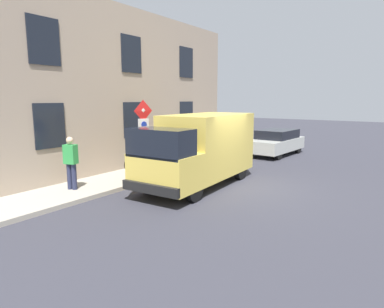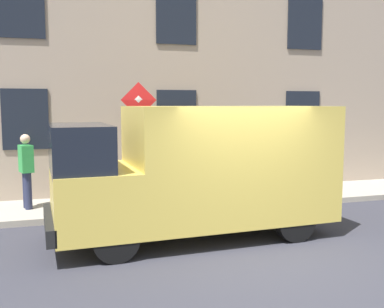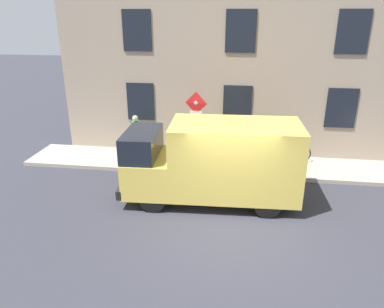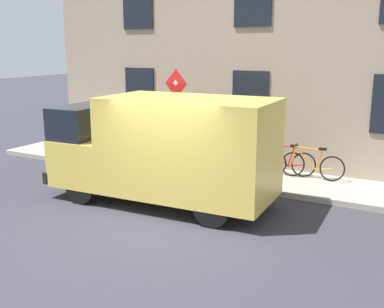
{
  "view_description": "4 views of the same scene",
  "coord_description": "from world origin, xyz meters",
  "px_view_note": "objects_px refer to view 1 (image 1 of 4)",
  "views": [
    {
      "loc": [
        -5.12,
        10.11,
        3.05
      ],
      "look_at": [
        2.16,
        -0.28,
        0.92
      ],
      "focal_mm": 30.8,
      "sensor_mm": 36.0,
      "label": 1
    },
    {
      "loc": [
        -6.71,
        3.12,
        2.54
      ],
      "look_at": [
        2.36,
        0.37,
        1.48
      ],
      "focal_mm": 41.68,
      "sensor_mm": 36.0,
      "label": 2
    },
    {
      "loc": [
        -8.83,
        -0.18,
        5.48
      ],
      "look_at": [
        2.07,
        1.36,
        1.19
      ],
      "focal_mm": 33.84,
      "sensor_mm": 36.0,
      "label": 3
    },
    {
      "loc": [
        -7.58,
        -4.97,
        3.6
      ],
      "look_at": [
        1.99,
        0.25,
        1.07
      ],
      "focal_mm": 43.53,
      "sensor_mm": 36.0,
      "label": 4
    }
  ],
  "objects_px": {
    "sign_post_stacked": "(144,132)",
    "bicycle_orange": "(173,153)",
    "parked_hatchback": "(276,142)",
    "bicycle_red": "(162,155)",
    "bicycle_blue": "(139,160)",
    "litter_bin": "(177,158)",
    "delivery_van": "(199,148)",
    "pedestrian": "(71,161)",
    "bicycle_green": "(151,158)"
  },
  "relations": [
    {
      "from": "delivery_van",
      "to": "bicycle_red",
      "type": "bearing_deg",
      "value": -121.68
    },
    {
      "from": "parked_hatchback",
      "to": "bicycle_green",
      "type": "distance_m",
      "value": 7.45
    },
    {
      "from": "bicycle_blue",
      "to": "litter_bin",
      "type": "xyz_separation_m",
      "value": [
        -1.2,
        -1.05,
        0.08
      ]
    },
    {
      "from": "sign_post_stacked",
      "to": "bicycle_blue",
      "type": "bearing_deg",
      "value": -38.87
    },
    {
      "from": "bicycle_green",
      "to": "delivery_van",
      "type": "bearing_deg",
      "value": 75.67
    },
    {
      "from": "sign_post_stacked",
      "to": "bicycle_green",
      "type": "bearing_deg",
      "value": -53.98
    },
    {
      "from": "bicycle_green",
      "to": "bicycle_blue",
      "type": "xyz_separation_m",
      "value": [
        -0.0,
        0.77,
        0.0
      ]
    },
    {
      "from": "bicycle_red",
      "to": "litter_bin",
      "type": "distance_m",
      "value": 1.3
    },
    {
      "from": "bicycle_orange",
      "to": "pedestrian",
      "type": "xyz_separation_m",
      "value": [
        -0.45,
        5.85,
        0.56
      ]
    },
    {
      "from": "delivery_van",
      "to": "pedestrian",
      "type": "bearing_deg",
      "value": -43.07
    },
    {
      "from": "delivery_van",
      "to": "litter_bin",
      "type": "xyz_separation_m",
      "value": [
        2.05,
        -1.32,
        -0.74
      ]
    },
    {
      "from": "parked_hatchback",
      "to": "bicycle_blue",
      "type": "relative_size",
      "value": 2.4
    },
    {
      "from": "parked_hatchback",
      "to": "litter_bin",
      "type": "distance_m",
      "value": 6.76
    },
    {
      "from": "bicycle_orange",
      "to": "bicycle_green",
      "type": "height_order",
      "value": "same"
    },
    {
      "from": "bicycle_green",
      "to": "pedestrian",
      "type": "relative_size",
      "value": 1.0
    },
    {
      "from": "bicycle_orange",
      "to": "delivery_van",
      "type": "bearing_deg",
      "value": 49.98
    },
    {
      "from": "delivery_van",
      "to": "parked_hatchback",
      "type": "relative_size",
      "value": 1.32
    },
    {
      "from": "delivery_van",
      "to": "bicycle_blue",
      "type": "xyz_separation_m",
      "value": [
        3.25,
        -0.27,
        -0.82
      ]
    },
    {
      "from": "bicycle_blue",
      "to": "delivery_van",
      "type": "bearing_deg",
      "value": 83.54
    },
    {
      "from": "bicycle_orange",
      "to": "bicycle_red",
      "type": "distance_m",
      "value": 0.77
    },
    {
      "from": "delivery_van",
      "to": "bicycle_green",
      "type": "bearing_deg",
      "value": -110.31
    },
    {
      "from": "sign_post_stacked",
      "to": "bicycle_red",
      "type": "height_order",
      "value": "sign_post_stacked"
    },
    {
      "from": "bicycle_blue",
      "to": "bicycle_green",
      "type": "bearing_deg",
      "value": 178.35
    },
    {
      "from": "delivery_van",
      "to": "litter_bin",
      "type": "bearing_deg",
      "value": -125.47
    },
    {
      "from": "bicycle_blue",
      "to": "pedestrian",
      "type": "xyz_separation_m",
      "value": [
        -0.45,
        3.54,
        0.56
      ]
    },
    {
      "from": "parked_hatchback",
      "to": "bicycle_red",
      "type": "height_order",
      "value": "parked_hatchback"
    },
    {
      "from": "delivery_van",
      "to": "pedestrian",
      "type": "distance_m",
      "value": 4.31
    },
    {
      "from": "bicycle_orange",
      "to": "bicycle_blue",
      "type": "height_order",
      "value": "same"
    },
    {
      "from": "parked_hatchback",
      "to": "bicycle_blue",
      "type": "bearing_deg",
      "value": -18.66
    },
    {
      "from": "bicycle_green",
      "to": "litter_bin",
      "type": "relative_size",
      "value": 1.91
    },
    {
      "from": "bicycle_blue",
      "to": "bicycle_orange",
      "type": "bearing_deg",
      "value": 178.3
    },
    {
      "from": "bicycle_green",
      "to": "litter_bin",
      "type": "xyz_separation_m",
      "value": [
        -1.2,
        -0.28,
        0.08
      ]
    },
    {
      "from": "delivery_van",
      "to": "sign_post_stacked",
      "type": "bearing_deg",
      "value": -69.29
    },
    {
      "from": "delivery_van",
      "to": "pedestrian",
      "type": "relative_size",
      "value": 3.15
    },
    {
      "from": "bicycle_green",
      "to": "litter_bin",
      "type": "bearing_deg",
      "value": 106.76
    },
    {
      "from": "sign_post_stacked",
      "to": "bicycle_orange",
      "type": "height_order",
      "value": "sign_post_stacked"
    },
    {
      "from": "sign_post_stacked",
      "to": "bicycle_red",
      "type": "relative_size",
      "value": 1.61
    },
    {
      "from": "bicycle_red",
      "to": "litter_bin",
      "type": "relative_size",
      "value": 1.91
    },
    {
      "from": "parked_hatchback",
      "to": "pedestrian",
      "type": "distance_m",
      "value": 11.4
    },
    {
      "from": "bicycle_red",
      "to": "bicycle_blue",
      "type": "relative_size",
      "value": 1.0
    },
    {
      "from": "bicycle_blue",
      "to": "parked_hatchback",
      "type": "bearing_deg",
      "value": 155.93
    },
    {
      "from": "parked_hatchback",
      "to": "bicycle_orange",
      "type": "distance_m",
      "value": 6.09
    },
    {
      "from": "bicycle_red",
      "to": "pedestrian",
      "type": "xyz_separation_m",
      "value": [
        -0.45,
        5.08,
        0.56
      ]
    },
    {
      "from": "parked_hatchback",
      "to": "bicycle_orange",
      "type": "bearing_deg",
      "value": -26.95
    },
    {
      "from": "sign_post_stacked",
      "to": "pedestrian",
      "type": "xyz_separation_m",
      "value": [
        0.9,
        2.45,
        -0.81
      ]
    },
    {
      "from": "sign_post_stacked",
      "to": "bicycle_red",
      "type": "bearing_deg",
      "value": -62.81
    },
    {
      "from": "bicycle_orange",
      "to": "bicycle_blue",
      "type": "bearing_deg",
      "value": -1.59
    },
    {
      "from": "bicycle_orange",
      "to": "litter_bin",
      "type": "bearing_deg",
      "value": 42.21
    },
    {
      "from": "bicycle_red",
      "to": "bicycle_orange",
      "type": "bearing_deg",
      "value": 172.71
    },
    {
      "from": "bicycle_orange",
      "to": "bicycle_blue",
      "type": "xyz_separation_m",
      "value": [
        -0.0,
        2.31,
        0.0
      ]
    }
  ]
}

